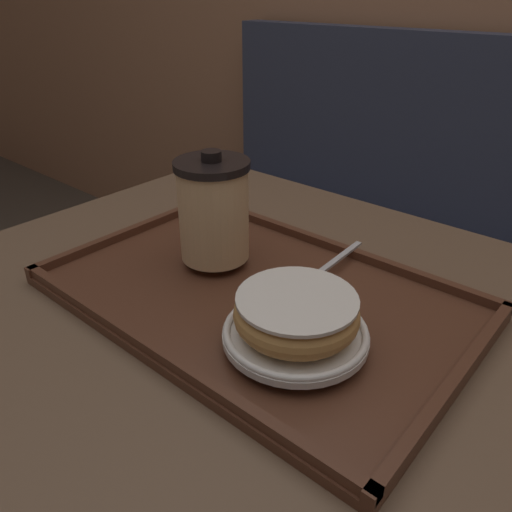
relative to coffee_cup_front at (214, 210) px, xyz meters
The scene contains 7 objects.
booth_bench 1.00m from the coffee_cup_front, 95.46° to the left, with size 1.45×0.44×1.00m.
cafe_table 0.29m from the coffee_cup_front, 11.51° to the right, with size 0.94×0.76×0.75m.
serving_tray 0.13m from the coffee_cup_front, 12.57° to the right, with size 0.52×0.33×0.02m.
coffee_cup_front is the anchor object (origin of this frame).
plate_with_chocolate_donut 0.22m from the coffee_cup_front, 21.29° to the right, with size 0.16×0.16×0.01m.
donut_chocolate_glazed 0.21m from the coffee_cup_front, 21.29° to the right, with size 0.13×0.13×0.04m.
spoon 0.16m from the coffee_cup_front, 19.08° to the left, with size 0.02×0.15×0.01m.
Camera 1 is at (0.32, -0.40, 1.11)m, focal length 35.00 mm.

